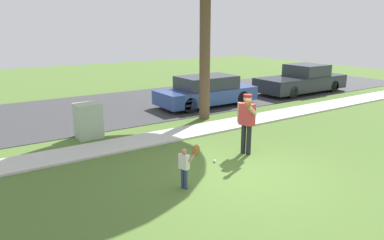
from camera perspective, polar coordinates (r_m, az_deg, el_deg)
ground_plane at (r=11.39m, az=-3.37°, el=-2.77°), size 48.00×48.00×0.00m
sidewalk_strip at (r=11.46m, az=-3.63°, el=-2.50°), size 36.00×1.20×0.06m
road_surface at (r=15.86m, az=-12.70°, el=1.97°), size 36.00×6.80×0.02m
person_adult at (r=9.68m, az=8.82°, el=0.38°), size 0.64×0.77×1.68m
person_child at (r=7.68m, az=-0.65°, el=-6.52°), size 0.50×0.31×0.97m
baseball at (r=9.32m, az=3.67°, el=-6.59°), size 0.07×0.07×0.07m
utility_cabinet at (r=11.67m, az=-16.39°, el=-0.11°), size 0.76×0.72×1.10m
parked_wagon_blue at (r=15.73m, az=2.33°, el=4.64°), size 4.50×1.80×1.33m
parked_pickup_dark at (r=19.82m, az=17.30°, el=6.13°), size 5.20×1.95×1.48m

